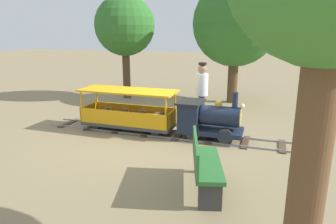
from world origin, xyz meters
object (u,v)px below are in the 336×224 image
at_px(passenger_car, 129,114).
at_px(park_bench, 204,164).
at_px(oak_tree_distant, 125,26).
at_px(conductor_person, 202,89).
at_px(locomotive, 207,118).
at_px(oak_tree_near, 236,24).

distance_m(passenger_car, park_bench, 3.26).
relative_size(park_bench, oak_tree_distant, 0.38).
bearing_deg(conductor_person, oak_tree_distant, -127.40).
bearing_deg(locomotive, oak_tree_near, 179.09).
relative_size(oak_tree_near, oak_tree_distant, 1.11).
height_order(park_bench, oak_tree_near, oak_tree_near).
relative_size(locomotive, passenger_car, 0.61).
height_order(passenger_car, park_bench, passenger_car).
xyz_separation_m(passenger_car, oak_tree_distant, (-3.49, -1.75, 2.12)).
bearing_deg(passenger_car, park_bench, 46.10).
bearing_deg(park_bench, passenger_car, -133.90).
height_order(oak_tree_near, oak_tree_distant, oak_tree_near).
xyz_separation_m(locomotive, conductor_person, (-0.93, -0.33, 0.47)).
xyz_separation_m(locomotive, park_bench, (2.26, 0.42, -0.07)).
relative_size(locomotive, oak_tree_distant, 0.40).
bearing_deg(park_bench, oak_tree_distant, -144.52).
relative_size(passenger_car, oak_tree_near, 0.59).
bearing_deg(conductor_person, oak_tree_near, 172.61).
xyz_separation_m(park_bench, oak_tree_near, (-6.24, -0.36, 2.19)).
bearing_deg(oak_tree_near, passenger_car, -26.55).
relative_size(passenger_car, oak_tree_distant, 0.65).
distance_m(passenger_car, oak_tree_distant, 4.44).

